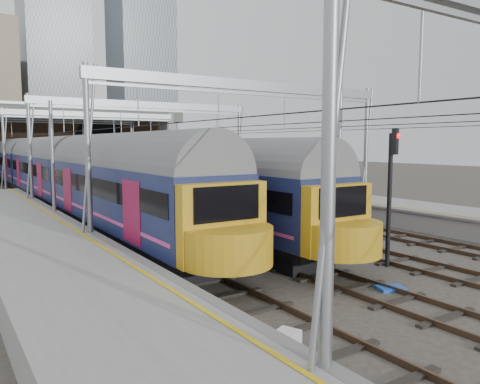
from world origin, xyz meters
TOP-DOWN VIEW (x-y plane):
  - ground at (0.00, 0.00)m, footprint 160.00×160.00m
  - platform_left at (-10.18, 2.50)m, footprint 4.32×55.00m
  - tracks at (0.00, 15.00)m, footprint 14.40×80.00m
  - overhead_line at (0.00, 21.49)m, footprint 16.80×80.00m
  - retaining_wall at (1.40, 51.93)m, footprint 28.00×2.75m
  - overbridge at (0.00, 46.00)m, footprint 28.00×3.00m
  - city_skyline at (2.73, 70.48)m, footprint 37.50×27.50m
  - train_main at (-2.00, 33.51)m, footprint 2.92×67.51m
  - train_second at (-6.00, 27.71)m, footprint 3.12×54.01m
  - signal_near_left at (-5.41, 3.69)m, footprint 0.35×0.46m
  - signal_near_centre at (1.04, 0.26)m, footprint 0.42×0.48m
  - relay_cabinet at (-7.80, -4.48)m, footprint 0.66×0.61m
  - equip_cover_a at (-1.20, -1.67)m, footprint 1.03×0.87m
  - equip_cover_b at (2.16, 8.14)m, footprint 1.00×0.86m
  - equip_cover_c at (2.81, 6.80)m, footprint 0.87×0.75m

SIDE VIEW (x-z plane):
  - ground at x=0.00m, z-range 0.00..0.00m
  - tracks at x=0.00m, z-range -0.09..0.13m
  - equip_cover_c at x=2.81m, z-range 0.00..0.09m
  - equip_cover_b at x=2.16m, z-range 0.00..0.10m
  - equip_cover_a at x=-1.20m, z-range 0.00..0.10m
  - relay_cabinet at x=-7.80m, z-range 0.00..1.06m
  - platform_left at x=-10.18m, z-range -0.01..1.11m
  - train_main at x=-2.00m, z-range 0.07..5.05m
  - train_second at x=-6.00m, z-range 0.05..5.31m
  - signal_near_left at x=-5.41m, z-range 0.63..5.33m
  - signal_near_centre at x=1.04m, z-range 0.65..5.95m
  - retaining_wall at x=1.40m, z-range -0.17..8.83m
  - overhead_line at x=0.00m, z-range 2.57..10.57m
  - overbridge at x=0.00m, z-range 2.64..11.89m
  - city_skyline at x=2.73m, z-range -12.91..47.09m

